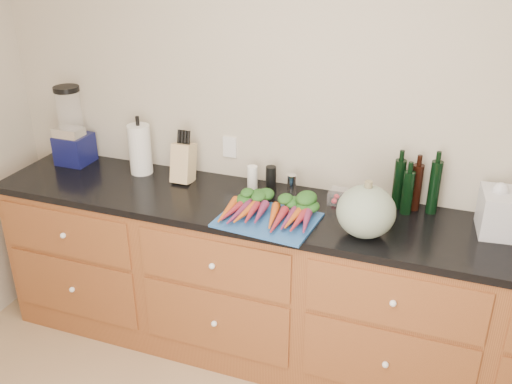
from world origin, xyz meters
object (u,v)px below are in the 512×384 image
at_px(knife_block, 183,163).
at_px(paper_towel, 140,149).
at_px(tomato_box, 343,197).
at_px(blender_appliance, 72,130).
at_px(carrots, 270,210).
at_px(squash, 366,211).
at_px(cutting_board, 267,220).

bearing_deg(knife_block, paper_towel, 176.05).
distance_m(paper_towel, tomato_box, 1.21).
bearing_deg(paper_towel, blender_appliance, -179.68).
bearing_deg(carrots, squash, -1.97).
bearing_deg(carrots, knife_block, 157.30).
bearing_deg(squash, carrots, 178.03).
distance_m(carrots, tomato_box, 0.42).
relative_size(carrots, tomato_box, 3.28).
bearing_deg(knife_block, carrots, -22.70).
xyz_separation_m(squash, tomato_box, (-0.17, 0.30, -0.09)).
bearing_deg(carrots, tomato_box, 43.03).
distance_m(squash, tomato_box, 0.36).
distance_m(cutting_board, knife_block, 0.69).
bearing_deg(knife_block, blender_appliance, 178.68).
xyz_separation_m(cutting_board, carrots, (-0.00, 0.04, 0.03)).
relative_size(squash, tomato_box, 1.95).
height_order(squash, blender_appliance, blender_appliance).
height_order(cutting_board, blender_appliance, blender_appliance).
distance_m(carrots, squash, 0.48).
xyz_separation_m(carrots, paper_towel, (-0.90, 0.28, 0.11)).
bearing_deg(paper_towel, tomato_box, 0.48).
distance_m(cutting_board, tomato_box, 0.45).
xyz_separation_m(paper_towel, tomato_box, (1.21, 0.01, -0.11)).
bearing_deg(squash, paper_towel, 168.04).
height_order(squash, paper_towel, paper_towel).
height_order(squash, knife_block, squash).
distance_m(cutting_board, carrots, 0.06).
bearing_deg(knife_block, tomato_box, 1.88).
relative_size(cutting_board, squash, 1.71).
xyz_separation_m(carrots, squash, (0.48, -0.02, 0.08)).
distance_m(paper_towel, knife_block, 0.29).
height_order(cutting_board, paper_towel, paper_towel).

